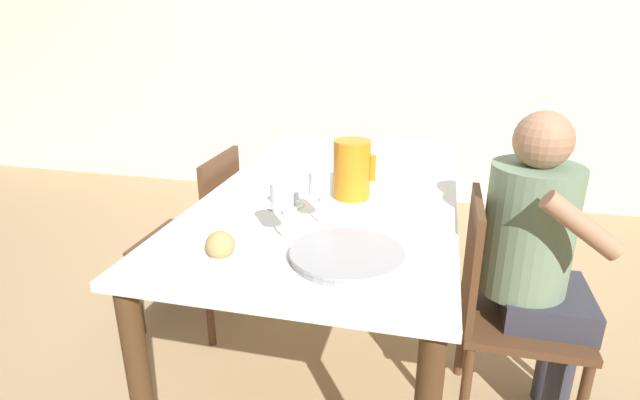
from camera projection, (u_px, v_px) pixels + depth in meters
ground_plane at (334, 347)px, 2.32m from camera, size 20.00×20.00×0.00m
wall_back at (394, 36)px, 3.82m from camera, size 10.00×0.06×2.60m
dining_table at (335, 212)px, 2.09m from camera, size 0.97×1.80×0.78m
chair_person_side at (503, 307)px, 1.80m from camera, size 0.42×0.42×0.86m
chair_opposite at (200, 235)px, 2.38m from camera, size 0.42×0.42×0.86m
person_seated at (537, 249)px, 1.73m from camera, size 0.39×0.41×1.17m
red_pitcher at (352, 169)px, 1.92m from camera, size 0.17×0.14×0.23m
wine_glass_water at (319, 186)px, 1.66m from camera, size 0.07×0.07×0.19m
wine_glass_juice at (282, 198)px, 1.55m from camera, size 0.07×0.07×0.19m
teacup_near_person at (284, 198)px, 1.87m from camera, size 0.15×0.15×0.07m
serving_tray at (347, 255)px, 1.46m from camera, size 0.34×0.34×0.03m
bread_plate at (220, 249)px, 1.47m from camera, size 0.19×0.19×0.09m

